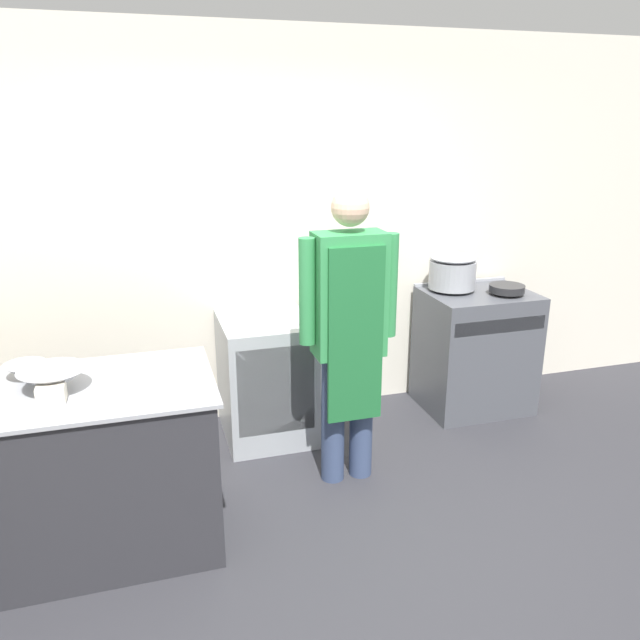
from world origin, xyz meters
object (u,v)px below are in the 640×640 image
object	(u,v)px
plastic_tub	(51,393)
stock_pot	(453,271)
saute_pan	(507,288)
person_cook	(349,324)
stove	(475,350)
fridge_unit	(266,378)
mixing_bowl	(53,380)

from	to	relation	value
plastic_tub	stock_pot	distance (m)	2.87
stock_pot	saute_pan	distance (m)	0.40
person_cook	saute_pan	xyz separation A→B (m)	(1.40, 0.57, -0.04)
stove	plastic_tub	xyz separation A→B (m)	(-2.80, -1.05, 0.48)
fridge_unit	saute_pan	bearing A→B (deg)	-3.63
fridge_unit	person_cook	xyz separation A→B (m)	(0.35, -0.68, 0.57)
plastic_tub	saute_pan	world-z (taller)	same
stove	mixing_bowl	distance (m)	2.99
plastic_tub	saute_pan	size ratio (longest dim) A/B	0.48
fridge_unit	person_cook	bearing A→B (deg)	-62.52
fridge_unit	mixing_bowl	world-z (taller)	mixing_bowl
mixing_bowl	plastic_tub	xyz separation A→B (m)	(0.00, -0.13, -0.01)
person_cook	saute_pan	size ratio (longest dim) A/B	6.97
person_cook	plastic_tub	world-z (taller)	person_cook
fridge_unit	stock_pot	size ratio (longest dim) A/B	2.48
mixing_bowl	saute_pan	distance (m)	3.06
plastic_tub	stock_pot	size ratio (longest dim) A/B	0.36
stove	plastic_tub	world-z (taller)	plastic_tub
stove	person_cook	xyz separation A→B (m)	(-1.24, -0.67, 0.54)
fridge_unit	stock_pot	world-z (taller)	stock_pot
stove	stock_pot	distance (m)	0.63
stove	saute_pan	distance (m)	0.53
person_cook	saute_pan	world-z (taller)	person_cook
person_cook	stock_pot	size ratio (longest dim) A/B	5.18
fridge_unit	plastic_tub	size ratio (longest dim) A/B	6.92
person_cook	fridge_unit	bearing A→B (deg)	117.48
fridge_unit	person_cook	size ratio (longest dim) A/B	0.48
plastic_tub	saute_pan	distance (m)	3.10
stove	fridge_unit	xyz separation A→B (m)	(-1.60, 0.01, -0.03)
stove	saute_pan	world-z (taller)	saute_pan
fridge_unit	stove	bearing A→B (deg)	-0.19
person_cook	mixing_bowl	bearing A→B (deg)	-170.98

